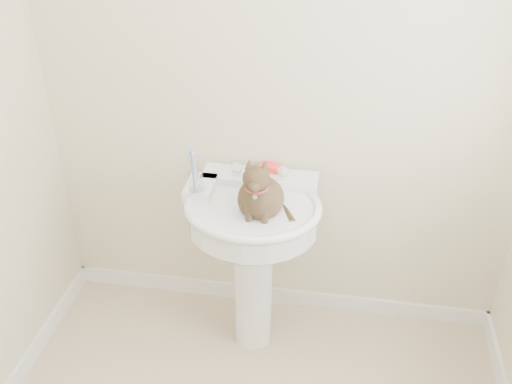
% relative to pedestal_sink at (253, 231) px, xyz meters
% --- Properties ---
extents(wall_back, '(2.20, 0.00, 2.50)m').
position_rel_pedestal_sink_xyz_m(wall_back, '(0.08, 0.29, 0.59)').
color(wall_back, beige).
rests_on(wall_back, ground).
extents(baseboard_back, '(2.20, 0.02, 0.09)m').
position_rel_pedestal_sink_xyz_m(baseboard_back, '(0.08, 0.28, -0.61)').
color(baseboard_back, white).
rests_on(baseboard_back, floor).
extents(pedestal_sink, '(0.61, 0.60, 0.84)m').
position_rel_pedestal_sink_xyz_m(pedestal_sink, '(0.00, 0.00, 0.00)').
color(pedestal_sink, white).
rests_on(pedestal_sink, floor).
extents(faucet, '(0.28, 0.12, 0.14)m').
position_rel_pedestal_sink_xyz_m(faucet, '(0.00, 0.15, 0.22)').
color(faucet, silver).
rests_on(faucet, pedestal_sink).
extents(soap_bar, '(0.10, 0.07, 0.03)m').
position_rel_pedestal_sink_xyz_m(soap_bar, '(0.04, 0.24, 0.19)').
color(soap_bar, '#FB2E27').
rests_on(soap_bar, pedestal_sink).
extents(toothbrush_cup, '(0.07, 0.07, 0.18)m').
position_rel_pedestal_sink_xyz_m(toothbrush_cup, '(-0.25, 0.01, 0.23)').
color(toothbrush_cup, silver).
rests_on(toothbrush_cup, pedestal_sink).
extents(cat, '(0.22, 0.27, 0.40)m').
position_rel_pedestal_sink_xyz_m(cat, '(0.04, -0.05, 0.22)').
color(cat, '#4C3D21').
rests_on(cat, pedestal_sink).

